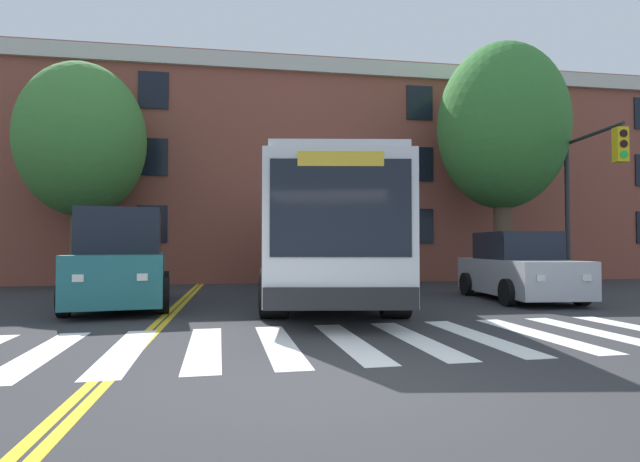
% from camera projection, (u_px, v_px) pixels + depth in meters
% --- Properties ---
extents(ground_plane, '(120.00, 120.00, 0.00)m').
position_uv_depth(ground_plane, '(346.00, 386.00, 5.15)').
color(ground_plane, '#303033').
extents(crosswalk, '(11.22, 3.64, 0.01)m').
position_uv_depth(crosswalk, '(349.00, 341.00, 7.51)').
color(crosswalk, white).
rests_on(crosswalk, ground).
extents(lane_line_yellow_inner, '(0.12, 36.00, 0.01)m').
position_uv_depth(lane_line_yellow_inner, '(202.00, 280.00, 20.82)').
color(lane_line_yellow_inner, gold).
rests_on(lane_line_yellow_inner, ground).
extents(lane_line_yellow_outer, '(0.12, 36.00, 0.01)m').
position_uv_depth(lane_line_yellow_outer, '(206.00, 280.00, 20.84)').
color(lane_line_yellow_outer, gold).
rests_on(lane_line_yellow_outer, ground).
extents(city_bus, '(4.08, 11.23, 3.21)m').
position_uv_depth(city_bus, '(329.00, 234.00, 13.44)').
color(city_bus, white).
rests_on(city_bus, ground).
extents(car_teal_near_lane, '(2.66, 5.18, 2.28)m').
position_uv_depth(car_teal_near_lane, '(122.00, 261.00, 11.90)').
color(car_teal_near_lane, '#236B70').
rests_on(car_teal_near_lane, ground).
extents(car_silver_far_lane, '(2.32, 4.41, 1.82)m').
position_uv_depth(car_silver_far_lane, '(518.00, 269.00, 13.36)').
color(car_silver_far_lane, '#B7BABF').
rests_on(car_silver_far_lane, ground).
extents(traffic_light_near_corner, '(0.55, 3.04, 5.50)m').
position_uv_depth(traffic_light_near_corner, '(588.00, 178.00, 15.86)').
color(traffic_light_near_corner, '#28282D').
rests_on(traffic_light_near_corner, ground).
extents(street_tree_curbside_large, '(4.98, 5.03, 8.80)m').
position_uv_depth(street_tree_curbside_large, '(502.00, 127.00, 18.07)').
color(street_tree_curbside_large, brown).
rests_on(street_tree_curbside_large, ground).
extents(street_tree_curbside_small, '(5.61, 5.58, 7.63)m').
position_uv_depth(street_tree_curbside_small, '(82.00, 141.00, 16.82)').
color(street_tree_curbside_small, brown).
rests_on(street_tree_curbside_small, ground).
extents(building_facade, '(39.30, 8.36, 9.01)m').
position_uv_depth(building_facade, '(283.00, 181.00, 23.55)').
color(building_facade, brown).
rests_on(building_facade, ground).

